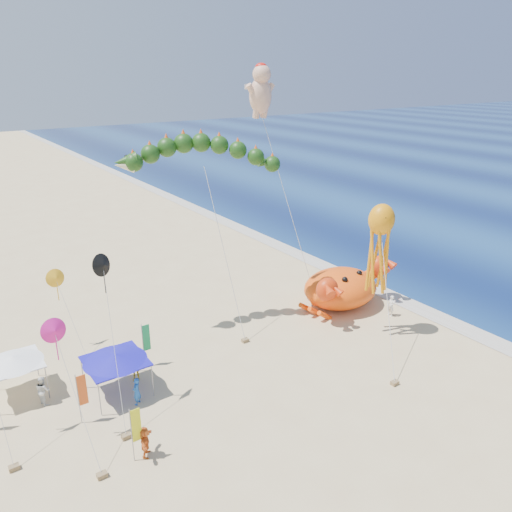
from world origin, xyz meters
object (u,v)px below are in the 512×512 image
Objects in this scene: dragon_kite at (202,159)px; canopy_white at (13,360)px; crab_inflatable at (342,287)px; octopus_kite at (380,242)px; cherub_kite at (261,90)px; canopy_blue at (115,358)px.

dragon_kite is 4.12× the size of canopy_white.
crab_inflatable is at bearing -21.52° from dragon_kite.
octopus_kite is at bearing -43.44° from dragon_kite.
crab_inflatable is 0.46× the size of cherub_kite.
dragon_kite is 3.70× the size of canopy_blue.
canopy_white is at bearing 147.55° from canopy_blue.
canopy_blue is at bearing 168.94° from octopus_kite.
dragon_kite is at bearing 29.30° from canopy_blue.
cherub_kite reaches higher than crab_inflatable.
cherub_kite is 5.05× the size of canopy_blue.
crab_inflatable is at bearing -5.07° from canopy_white.
octopus_kite reaches higher than crab_inflatable.
canopy_blue is at bearing -153.32° from cherub_kite.
crab_inflatable is 2.59× the size of canopy_white.
canopy_white is at bearing -172.28° from dragon_kite.
cherub_kite is at bearing 98.97° from octopus_kite.
crab_inflatable is 20.01m from canopy_blue.
crab_inflatable is 15.99m from dragon_kite.
canopy_blue is (-9.33, -5.24, -10.47)m from dragon_kite.
dragon_kite is at bearing 136.56° from octopus_kite.
dragon_kite is at bearing 7.72° from canopy_white.
cherub_kite is 15.85m from octopus_kite.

